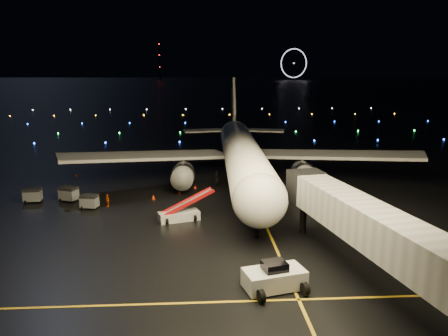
{
  "coord_description": "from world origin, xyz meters",
  "views": [
    {
      "loc": [
        4.82,
        -38.61,
        16.38
      ],
      "look_at": [
        7.85,
        12.0,
        5.0
      ],
      "focal_mm": 35.0,
      "sensor_mm": 36.0,
      "label": 1
    }
  ],
  "objects_px": {
    "pushback_tug": "(274,275)",
    "baggage_cart_2": "(33,195)",
    "belt_loader": "(179,207)",
    "baggage_cart_1": "(69,194)",
    "baggage_cart_0": "(89,202)",
    "airliner": "(241,132)",
    "crew_c": "(107,200)"
  },
  "relations": [
    {
      "from": "pushback_tug",
      "to": "baggage_cart_1",
      "type": "height_order",
      "value": "pushback_tug"
    },
    {
      "from": "belt_loader",
      "to": "baggage_cart_2",
      "type": "relative_size",
      "value": 3.17
    },
    {
      "from": "belt_loader",
      "to": "baggage_cart_2",
      "type": "bearing_deg",
      "value": 139.02
    },
    {
      "from": "pushback_tug",
      "to": "crew_c",
      "type": "distance_m",
      "value": 27.49
    },
    {
      "from": "baggage_cart_0",
      "to": "baggage_cart_2",
      "type": "relative_size",
      "value": 0.94
    },
    {
      "from": "crew_c",
      "to": "baggage_cart_1",
      "type": "height_order",
      "value": "baggage_cart_1"
    },
    {
      "from": "pushback_tug",
      "to": "baggage_cart_2",
      "type": "height_order",
      "value": "pushback_tug"
    },
    {
      "from": "pushback_tug",
      "to": "baggage_cart_0",
      "type": "distance_m",
      "value": 28.36
    },
    {
      "from": "pushback_tug",
      "to": "baggage_cart_2",
      "type": "bearing_deg",
      "value": 123.51
    },
    {
      "from": "belt_loader",
      "to": "baggage_cart_1",
      "type": "relative_size",
      "value": 3.08
    },
    {
      "from": "airliner",
      "to": "pushback_tug",
      "type": "distance_m",
      "value": 33.91
    },
    {
      "from": "belt_loader",
      "to": "baggage_cart_1",
      "type": "xyz_separation_m",
      "value": [
        -14.4,
        8.31,
        -0.69
      ]
    },
    {
      "from": "belt_loader",
      "to": "baggage_cart_2",
      "type": "height_order",
      "value": "belt_loader"
    },
    {
      "from": "baggage_cart_0",
      "to": "baggage_cart_2",
      "type": "height_order",
      "value": "baggage_cart_2"
    },
    {
      "from": "pushback_tug",
      "to": "baggage_cart_1",
      "type": "distance_m",
      "value": 33.07
    },
    {
      "from": "baggage_cart_0",
      "to": "baggage_cart_2",
      "type": "xyz_separation_m",
      "value": [
        -7.82,
        3.07,
        0.05
      ]
    },
    {
      "from": "airliner",
      "to": "belt_loader",
      "type": "bearing_deg",
      "value": -114.99
    },
    {
      "from": "baggage_cart_0",
      "to": "baggage_cart_2",
      "type": "distance_m",
      "value": 8.4
    },
    {
      "from": "crew_c",
      "to": "baggage_cart_0",
      "type": "distance_m",
      "value": 2.12
    },
    {
      "from": "crew_c",
      "to": "baggage_cart_1",
      "type": "xyz_separation_m",
      "value": [
        -5.43,
        2.71,
        0.11
      ]
    },
    {
      "from": "airliner",
      "to": "baggage_cart_2",
      "type": "xyz_separation_m",
      "value": [
        -27.46,
        -9.12,
        -6.6
      ]
    },
    {
      "from": "baggage_cart_0",
      "to": "baggage_cart_1",
      "type": "distance_m",
      "value": 4.72
    },
    {
      "from": "airliner",
      "to": "belt_loader",
      "type": "relative_size",
      "value": 8.03
    },
    {
      "from": "baggage_cart_2",
      "to": "baggage_cart_0",
      "type": "bearing_deg",
      "value": -25.27
    },
    {
      "from": "baggage_cart_1",
      "to": "baggage_cart_2",
      "type": "bearing_deg",
      "value": -156.02
    },
    {
      "from": "crew_c",
      "to": "baggage_cart_2",
      "type": "relative_size",
      "value": 0.77
    },
    {
      "from": "belt_loader",
      "to": "crew_c",
      "type": "xyz_separation_m",
      "value": [
        -8.97,
        5.6,
        -0.8
      ]
    },
    {
      "from": "airliner",
      "to": "crew_c",
      "type": "distance_m",
      "value": 22.12
    },
    {
      "from": "belt_loader",
      "to": "baggage_cart_0",
      "type": "height_order",
      "value": "belt_loader"
    },
    {
      "from": "pushback_tug",
      "to": "baggage_cart_0",
      "type": "xyz_separation_m",
      "value": [
        -18.94,
        21.11,
        -0.27
      ]
    },
    {
      "from": "crew_c",
      "to": "baggage_cart_0",
      "type": "height_order",
      "value": "baggage_cart_0"
    },
    {
      "from": "belt_loader",
      "to": "baggage_cart_1",
      "type": "bearing_deg",
      "value": 132.31
    }
  ]
}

